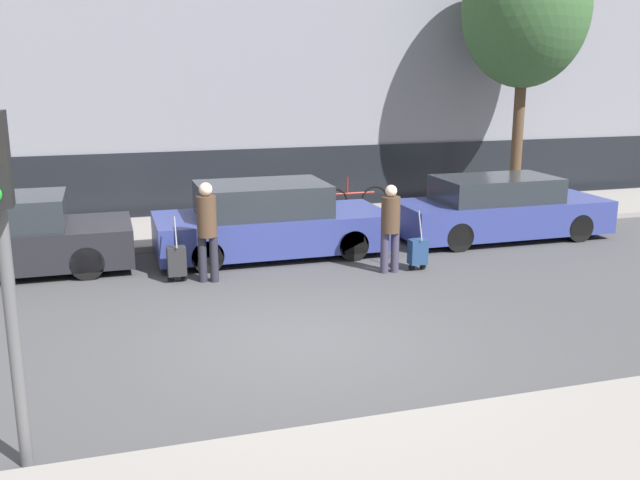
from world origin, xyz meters
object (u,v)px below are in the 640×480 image
at_px(parked_car_1, 269,222).
at_px(trolley_right, 418,252).
at_px(parked_car_2, 500,209).
at_px(pedestrian_right, 390,224).
at_px(parked_car_0, 6,238).
at_px(pedestrian_left, 207,226).
at_px(parked_bicycle, 355,201).
at_px(bare_tree_near_crossing, 526,10).
at_px(trolley_left, 177,261).

height_order(parked_car_1, trolley_right, parked_car_1).
height_order(parked_car_1, parked_car_2, parked_car_1).
bearing_deg(pedestrian_right, parked_car_2, -150.28).
xyz_separation_m(parked_car_0, pedestrian_left, (3.41, -1.60, 0.34)).
height_order(parked_bicycle, bare_tree_near_crossing, bare_tree_near_crossing).
bearing_deg(parked_car_0, parked_car_2, -1.29).
bearing_deg(parked_car_0, bare_tree_near_crossing, 11.91).
bearing_deg(pedestrian_left, parked_bicycle, 60.46).
relative_size(parked_car_2, pedestrian_left, 2.63).
relative_size(parked_car_1, trolley_left, 3.88).
distance_m(parked_car_0, parked_car_2, 9.95).
distance_m(pedestrian_right, parked_bicycle, 4.51).
xyz_separation_m(pedestrian_right, trolley_right, (0.55, -0.02, -0.56)).
bearing_deg(bare_tree_near_crossing, pedestrian_left, -154.33).
bearing_deg(trolley_left, trolley_right, -7.29).
height_order(parked_car_0, pedestrian_left, pedestrian_left).
bearing_deg(pedestrian_left, trolley_right, 10.24).
bearing_deg(parked_car_1, pedestrian_right, -45.39).
distance_m(parked_car_1, bare_tree_near_crossing, 8.81).
distance_m(trolley_left, bare_tree_near_crossing, 10.99).
height_order(parked_car_1, trolley_left, parked_car_1).
relative_size(parked_car_0, trolley_left, 3.69).
xyz_separation_m(trolley_left, parked_bicycle, (4.66, 3.87, 0.12)).
height_order(parked_car_0, parked_car_1, parked_car_1).
distance_m(pedestrian_left, bare_tree_near_crossing, 10.35).
height_order(parked_car_2, trolley_right, parked_car_2).
distance_m(pedestrian_right, trolley_right, 0.79).
bearing_deg(parked_car_2, pedestrian_left, -168.11).
distance_m(parked_car_0, pedestrian_right, 6.94).
xyz_separation_m(trolley_right, bare_tree_near_crossing, (4.81, 4.53, 4.67)).
bearing_deg(parked_car_1, parked_car_0, 178.37).
xyz_separation_m(parked_car_1, bare_tree_near_crossing, (7.18, 2.67, 4.34)).
bearing_deg(trolley_left, pedestrian_left, -16.20).
bearing_deg(pedestrian_left, parked_car_1, 62.09).
distance_m(parked_car_0, trolley_right, 7.48).
xyz_separation_m(parked_car_2, trolley_right, (-2.75, -1.78, -0.29)).
relative_size(parked_car_0, trolley_right, 3.84).
distance_m(parked_car_1, parked_car_2, 5.12).
distance_m(pedestrian_right, bare_tree_near_crossing, 8.12).
distance_m(trolley_right, bare_tree_near_crossing, 8.09).
bearing_deg(trolley_left, parked_bicycle, 39.68).
bearing_deg(pedestrian_right, parked_car_1, -43.75).
bearing_deg(bare_tree_near_crossing, parked_car_0, -168.09).
height_order(trolley_left, parked_bicycle, trolley_left).
xyz_separation_m(parked_car_0, trolley_left, (2.88, -1.45, -0.29)).
relative_size(parked_car_0, pedestrian_right, 2.67).
height_order(pedestrian_left, parked_bicycle, pedestrian_left).
xyz_separation_m(parked_car_0, parked_car_2, (9.95, -0.22, -0.02)).
height_order(pedestrian_right, parked_bicycle, pedestrian_right).
relative_size(parked_car_1, bare_tree_near_crossing, 0.66).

